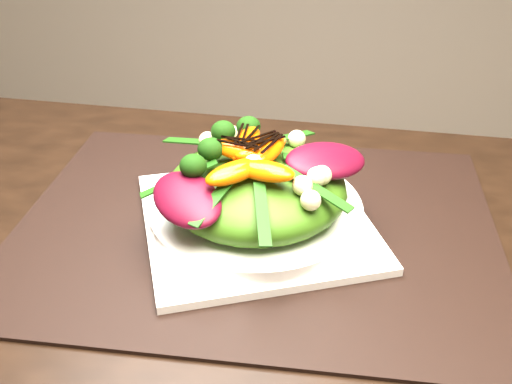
% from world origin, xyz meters
% --- Properties ---
extents(dining_table, '(1.60, 0.90, 0.75)m').
position_xyz_m(dining_table, '(0.00, 0.00, 0.73)').
color(dining_table, black).
rests_on(dining_table, floor).
extents(placemat, '(0.52, 0.41, 0.00)m').
position_xyz_m(placemat, '(0.16, 0.18, 0.75)').
color(placemat, black).
rests_on(placemat, dining_table).
extents(plate_base, '(0.30, 0.30, 0.01)m').
position_xyz_m(plate_base, '(0.16, 0.18, 0.76)').
color(plate_base, white).
rests_on(plate_base, placemat).
extents(salad_bowl, '(0.27, 0.27, 0.02)m').
position_xyz_m(salad_bowl, '(0.16, 0.18, 0.77)').
color(salad_bowl, white).
rests_on(salad_bowl, plate_base).
extents(lettuce_mound, '(0.21, 0.21, 0.06)m').
position_xyz_m(lettuce_mound, '(0.16, 0.18, 0.80)').
color(lettuce_mound, '#3C6713').
rests_on(lettuce_mound, salad_bowl).
extents(radicchio_leaf, '(0.10, 0.10, 0.02)m').
position_xyz_m(radicchio_leaf, '(0.23, 0.20, 0.83)').
color(radicchio_leaf, '#420715').
rests_on(radicchio_leaf, lettuce_mound).
extents(orange_segment, '(0.07, 0.05, 0.02)m').
position_xyz_m(orange_segment, '(0.16, 0.20, 0.84)').
color(orange_segment, '#FF5004').
rests_on(orange_segment, lettuce_mound).
extents(broccoli_floret, '(0.04, 0.04, 0.04)m').
position_xyz_m(broccoli_floret, '(0.11, 0.20, 0.84)').
color(broccoli_floret, '#11370A').
rests_on(broccoli_floret, lettuce_mound).
extents(macadamia_nut, '(0.02, 0.02, 0.02)m').
position_xyz_m(macadamia_nut, '(0.21, 0.14, 0.83)').
color(macadamia_nut, beige).
rests_on(macadamia_nut, lettuce_mound).
extents(balsamic_drizzle, '(0.04, 0.03, 0.00)m').
position_xyz_m(balsamic_drizzle, '(0.16, 0.20, 0.85)').
color(balsamic_drizzle, black).
rests_on(balsamic_drizzle, orange_segment).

